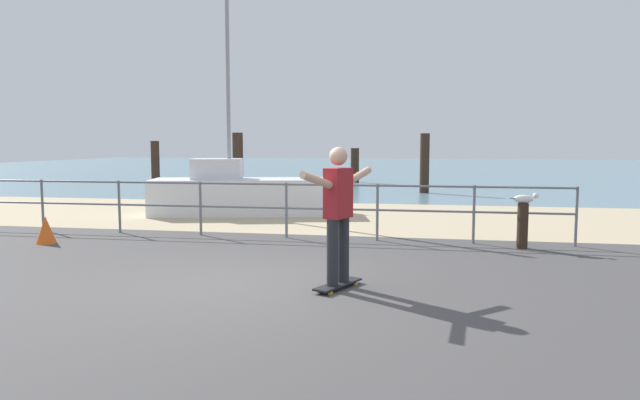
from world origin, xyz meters
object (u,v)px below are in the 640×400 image
Objects in this scene: bollard_short at (522,226)px; sailboat at (248,194)px; skateboarder at (338,207)px; seagull at (525,199)px; traffic_cone at (46,230)px; skateboard at (338,285)px.

sailboat is at bearing 148.27° from bollard_short.
skateboarder reaches higher than bollard_short.
sailboat is 7.02m from seagull.
skateboard is at bearing -21.60° from traffic_cone.
bollard_short is at bearing 50.84° from skateboard.
seagull reaches higher than skateboard.
traffic_cone is at bearing -172.80° from bollard_short.
sailboat is 6.97× the size of skateboard.
traffic_cone is at bearing -115.20° from sailboat.
skateboarder is (-0.00, -0.00, 0.95)m from skateboard.
sailboat is 7.68m from skateboarder.
skateboard is 0.95m from skateboarder.
skateboard is at bearing -129.35° from seagull.
bollard_short is at bearing 50.84° from skateboarder.
seagull is (2.65, 3.23, 0.79)m from skateboard.
seagull reaches higher than bollard_short.
bollard_short reaches higher than skateboard.
sailboat reaches higher than skateboarder.
skateboard is (3.32, -6.91, -0.46)m from sailboat.
seagull is (2.65, 3.23, -0.16)m from skateboarder.
traffic_cone is (-8.17, -1.03, -0.14)m from bollard_short.
sailboat is 7.68m from skateboard.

